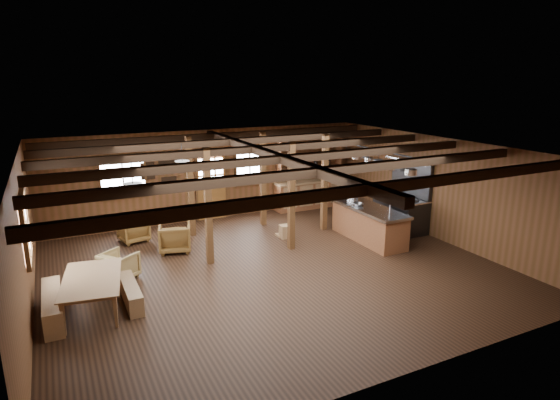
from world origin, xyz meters
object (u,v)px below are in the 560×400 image
object	(u,v)px
commercial_range	(402,207)
armchair_c	(119,266)
armchair_b	(175,238)
dining_table	(95,294)
armchair_a	(133,230)
kitchen_island	(369,223)

from	to	relation	value
commercial_range	armchair_c	distance (m)	7.95
armchair_b	dining_table	bearing A→B (deg)	63.55
commercial_range	armchair_b	size ratio (longest dim) A/B	2.59
commercial_range	armchair_a	world-z (taller)	commercial_range
commercial_range	armchair_c	size ratio (longest dim) A/B	2.99
armchair_c	commercial_range	bearing A→B (deg)	-126.07
armchair_a	armchair_b	size ratio (longest dim) A/B	0.90
kitchen_island	dining_table	xyz separation A→B (m)	(-7.11, -0.90, -0.15)
armchair_a	commercial_range	bearing A→B (deg)	149.87
armchair_b	armchair_c	bearing A→B (deg)	52.25
kitchen_island	commercial_range	world-z (taller)	commercial_range
armchair_c	armchair_a	bearing A→B (deg)	-52.43
kitchen_island	armchair_c	bearing A→B (deg)	176.80
commercial_range	armchair_a	bearing A→B (deg)	161.65
commercial_range	dining_table	xyz separation A→B (m)	(-8.55, -1.23, -0.33)
kitchen_island	armchair_b	bearing A→B (deg)	162.94
commercial_range	armchair_b	world-z (taller)	commercial_range
commercial_range	kitchen_island	bearing A→B (deg)	-166.73
dining_table	armchair_b	xyz separation A→B (m)	(2.14, 2.41, 0.04)
commercial_range	dining_table	distance (m)	8.64
armchair_a	armchair_c	xyz separation A→B (m)	(-0.70, -2.38, -0.01)
kitchen_island	armchair_a	world-z (taller)	kitchen_island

